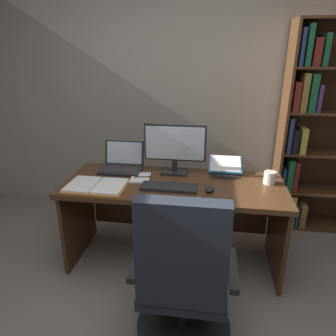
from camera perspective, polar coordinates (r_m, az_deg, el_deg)
The scene contains 13 objects.
wall_back at distance 3.29m, azimuth 6.12°, elevation 13.15°, with size 5.70×0.12×2.53m, color #A89E8E.
desk at distance 2.58m, azimuth 1.28°, elevation -6.08°, with size 1.72×0.69×0.72m.
bookshelf at distance 3.26m, azimuth 26.07°, elevation 5.69°, with size 0.95×0.34×1.96m.
office_chair at distance 1.90m, azimuth 2.79°, elevation -20.70°, with size 0.61×0.60×1.03m.
monitor at distance 2.56m, azimuth 1.28°, elevation 3.58°, with size 0.51×0.16×0.42m.
laptop at distance 2.71m, azimuth -8.49°, elevation 0.68°, with size 0.35×0.28×0.23m.
keyboard at distance 2.32m, azimuth 0.21°, elevation -3.57°, with size 0.42×0.15×0.02m, color #232326.
computer_mouse at distance 2.30m, azimuth 7.65°, elevation -3.81°, with size 0.06×0.10×0.04m, color #232326.
reading_stand_with_book at distance 2.65m, azimuth 10.50°, elevation 0.33°, with size 0.28×0.26×0.12m.
open_binder at distance 2.41m, azimuth -13.06°, elevation -3.18°, with size 0.45×0.31×0.02m.
notepad at distance 2.52m, azimuth -5.08°, elevation -1.79°, with size 0.15×0.21×0.01m, color white.
pen at distance 2.51m, azimuth -4.64°, elevation -1.63°, with size 0.01×0.01×0.14m, color black.
coffee_mug at distance 2.52m, azimuth 18.25°, elevation -1.70°, with size 0.10×0.10×0.10m, color silver.
Camera 1 is at (0.14, -1.17, 1.69)m, focal length 33.10 mm.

